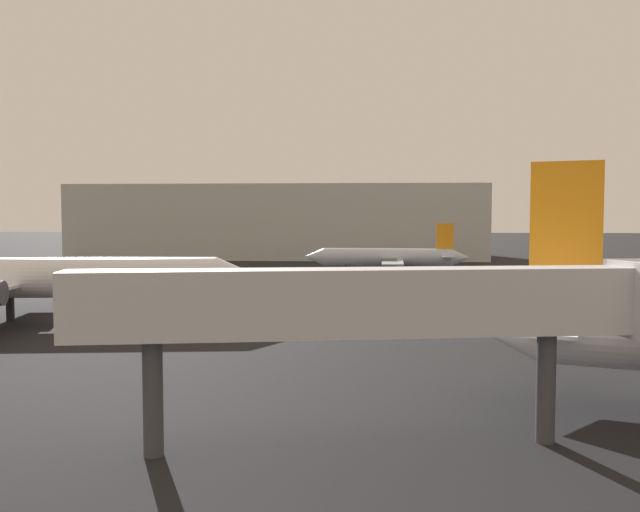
{
  "coord_description": "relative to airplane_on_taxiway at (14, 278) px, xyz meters",
  "views": [
    {
      "loc": [
        1.68,
        -12.71,
        8.4
      ],
      "look_at": [
        -3.02,
        52.79,
        4.32
      ],
      "focal_mm": 37.48,
      "sensor_mm": 36.0,
      "label": 1
    }
  ],
  "objects": [
    {
      "name": "airplane_on_taxiway",
      "position": [
        0.0,
        0.0,
        0.0
      ],
      "size": [
        36.63,
        25.63,
        10.87
      ],
      "rotation": [
        0.0,
        0.0,
        0.12
      ],
      "color": "white",
      "rests_on": "ground_plane"
    },
    {
      "name": "terminal_building",
      "position": [
        9.45,
        84.52,
        3.39
      ],
      "size": [
        78.07,
        27.39,
        14.0
      ],
      "primitive_type": "cube",
      "color": "#B7B7B2",
      "rests_on": "ground_plane"
    },
    {
      "name": "airplane_far_left",
      "position": [
        29.48,
        41.44,
        -0.95
      ],
      "size": [
        22.29,
        17.98,
        7.24
      ],
      "rotation": [
        0.0,
        0.0,
        3.11
      ],
      "color": "#B2BCCC",
      "rests_on": "ground_plane"
    },
    {
      "name": "jet_bridge",
      "position": [
        28.4,
        -24.65,
        1.55
      ],
      "size": [
        22.52,
        5.99,
        6.69
      ],
      "rotation": [
        0.0,
        0.0,
        0.17
      ],
      "color": "silver",
      "rests_on": "ground_plane"
    }
  ]
}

